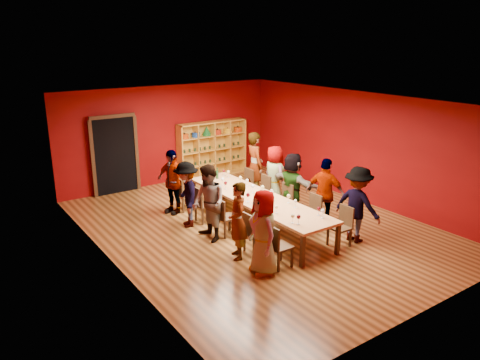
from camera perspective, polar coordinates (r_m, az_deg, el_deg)
name	(u,v)px	position (r m, az deg, el deg)	size (l,w,h in m)	color
room_shell	(257,167)	(10.83, 2.09, 1.64)	(7.10, 9.10, 3.04)	brown
tasting_table	(257,199)	(11.06, 2.05, -2.36)	(1.10, 4.50, 0.75)	tan
doorway	(114,155)	(13.92, -15.05, 2.95)	(1.40, 0.17, 2.30)	black
shelving_unit	(212,146)	(15.18, -3.47, 4.12)	(2.40, 0.40, 1.80)	gold
chair_person_left_0	(277,244)	(9.24, 4.52, -7.82)	(0.42, 0.42, 0.89)	#331F11
person_left_0	(263,232)	(8.91, 2.87, -6.37)	(0.82, 0.45, 1.67)	#535358
chair_person_left_1	(253,231)	(9.82, 1.56, -6.22)	(0.42, 0.42, 0.89)	#331F11
person_left_1	(238,221)	(9.50, -0.30, -5.00)	(0.59, 0.43, 1.62)	pink
chair_person_left_2	(224,215)	(10.66, -1.94, -4.31)	(0.42, 0.42, 0.89)	#331F11
person_left_2	(209,203)	(10.33, -3.84, -2.86)	(0.84, 0.46, 1.73)	beige
chair_person_left_3	(202,203)	(11.46, -4.65, -2.80)	(0.42, 0.42, 0.89)	#331F11
person_left_3	(187,194)	(11.17, -6.53, -1.75)	(1.03, 0.43, 1.59)	#48484D
chair_person_left_4	(183,192)	(12.28, -6.98, -1.50)	(0.42, 0.42, 0.89)	#331F11
person_left_4	(172,182)	(12.05, -8.27, -0.20)	(0.98, 0.45, 1.68)	pink
chair_person_right_0	(342,224)	(10.40, 12.38, -5.26)	(0.42, 0.42, 0.89)	#331F11
person_right_0	(357,204)	(10.58, 14.13, -2.91)	(1.10, 0.46, 1.71)	#525257
chair_person_right_1	(312,211)	(11.02, 8.76, -3.76)	(0.42, 0.42, 0.89)	#331F11
person_right_1	(325,194)	(11.18, 10.37, -1.63)	(0.99, 0.45, 1.69)	#121533
chair_person_right_2	(284,199)	(11.72, 5.42, -2.36)	(0.42, 0.42, 0.89)	#331F11
person_right_2	(292,185)	(11.77, 6.42, -0.60)	(1.53, 0.44, 1.65)	beige
chair_person_right_3	(263,190)	(12.37, 2.79, -1.25)	(0.42, 0.42, 0.89)	#331F11
person_right_3	(275,176)	(12.50, 4.23, 0.49)	(0.80, 0.44, 1.64)	#4C4C51
chair_person_right_4	(246,183)	(12.96, 0.71, -0.37)	(0.42, 0.42, 0.89)	#331F11
person_right_4	(255,166)	(13.01, 1.83, 1.77)	(0.69, 0.51, 1.90)	#5B85BB
wine_glass_0	(276,207)	(10.06, 4.46, -3.35)	(0.07, 0.07, 0.18)	silver
wine_glass_1	(208,176)	(12.28, -3.93, 0.52)	(0.08, 0.08, 0.19)	silver
wine_glass_2	(319,209)	(10.03, 9.57, -3.52)	(0.08, 0.08, 0.20)	silver
wine_glass_3	(228,172)	(12.53, -1.44, 0.93)	(0.08, 0.08, 0.20)	silver
wine_glass_4	(299,217)	(9.49, 7.16, -4.54)	(0.09, 0.09, 0.21)	silver
wine_glass_5	(223,180)	(11.90, -2.14, 0.05)	(0.08, 0.08, 0.21)	silver
wine_glass_6	(295,202)	(10.42, 6.77, -2.63)	(0.08, 0.08, 0.19)	silver
wine_glass_7	(293,216)	(9.55, 6.45, -4.42)	(0.08, 0.08, 0.21)	silver
wine_glass_8	(271,205)	(10.20, 3.79, -3.03)	(0.07, 0.07, 0.18)	silver
wine_glass_9	(224,171)	(12.71, -1.98, 1.06)	(0.07, 0.07, 0.18)	silver
wine_glass_10	(289,197)	(10.66, 5.95, -2.02)	(0.09, 0.09, 0.22)	silver
wine_glass_11	(242,192)	(10.93, 0.19, -1.43)	(0.09, 0.09, 0.22)	silver
wine_glass_12	(253,187)	(11.32, 1.57, -0.82)	(0.08, 0.08, 0.21)	silver
wine_glass_13	(264,196)	(10.71, 2.98, -1.99)	(0.07, 0.07, 0.19)	silver
wine_glass_14	(226,183)	(11.58, -1.77, -0.42)	(0.08, 0.08, 0.21)	silver
wine_glass_15	(247,181)	(11.83, 0.88, -0.10)	(0.08, 0.08, 0.19)	silver
wine_glass_16	(263,188)	(11.25, 2.78, -0.93)	(0.09, 0.09, 0.21)	silver
wine_glass_17	(248,195)	(10.68, 0.98, -1.88)	(0.09, 0.09, 0.22)	silver
wine_glass_18	(323,211)	(9.88, 10.06, -3.79)	(0.08, 0.08, 0.21)	silver
wine_glass_19	(240,178)	(11.96, 0.05, 0.21)	(0.09, 0.09, 0.22)	silver
wine_glass_20	(272,191)	(11.05, 3.87, -1.38)	(0.08, 0.08, 0.19)	silver
spittoon_bowl	(263,194)	(11.04, 2.83, -1.70)	(0.34, 0.34, 0.19)	silver
carafe_a	(241,191)	(11.09, 0.10, -1.31)	(0.15, 0.15, 0.29)	silver
carafe_b	(271,195)	(10.83, 3.85, -1.89)	(0.11, 0.11, 0.26)	silver
wine_bottle	(217,174)	(12.47, -2.80, 0.68)	(0.09, 0.09, 0.30)	#143718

